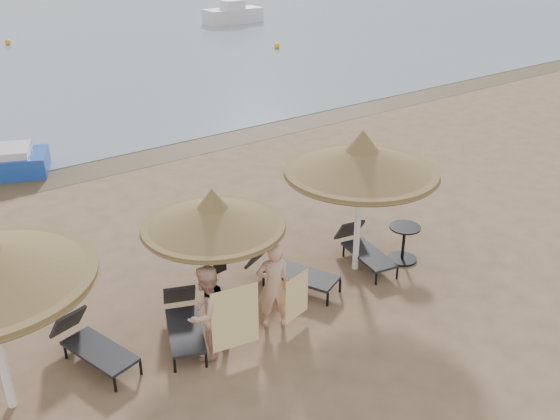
% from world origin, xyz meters
% --- Properties ---
extents(ground, '(160.00, 160.00, 0.00)m').
position_xyz_m(ground, '(0.00, 0.00, 0.00)').
color(ground, '#8B6C50').
rests_on(ground, ground).
extents(wet_sand_strip, '(200.00, 1.60, 0.01)m').
position_xyz_m(wet_sand_strip, '(0.00, 9.40, 0.00)').
color(wet_sand_strip, brown).
rests_on(wet_sand_strip, ground).
extents(palapa_center, '(2.64, 2.64, 2.62)m').
position_xyz_m(palapa_center, '(-0.43, 0.79, 2.08)').
color(palapa_center, white).
rests_on(palapa_center, ground).
extents(palapa_right, '(3.17, 3.17, 3.14)m').
position_xyz_m(palapa_right, '(2.84, 0.50, 2.50)').
color(palapa_right, white).
rests_on(palapa_right, ground).
extents(lounger_far_left, '(1.06, 1.87, 0.79)m').
position_xyz_m(lounger_far_left, '(-2.90, 0.85, 0.36)').
color(lounger_far_left, black).
rests_on(lounger_far_left, ground).
extents(lounger_near_left, '(1.18, 1.85, 0.79)m').
position_xyz_m(lounger_near_left, '(-1.30, 0.51, 0.36)').
color(lounger_near_left, black).
rests_on(lounger_near_left, ground).
extents(lounger_near_right, '(1.39, 2.03, 0.87)m').
position_xyz_m(lounger_near_right, '(1.26, 0.82, 0.39)').
color(lounger_near_right, black).
rests_on(lounger_near_right, ground).
extents(lounger_far_right, '(0.87, 1.82, 0.78)m').
position_xyz_m(lounger_far_right, '(3.17, 0.63, 0.35)').
color(lounger_far_right, black).
rests_on(lounger_far_right, ground).
extents(side_table, '(0.69, 0.69, 0.83)m').
position_xyz_m(side_table, '(3.93, 0.16, 0.39)').
color(side_table, black).
rests_on(side_table, ground).
extents(person_left, '(1.09, 0.90, 2.03)m').
position_xyz_m(person_left, '(-1.19, -0.20, 1.02)').
color(person_left, '#DEAB94').
rests_on(person_left, ground).
extents(person_right, '(1.09, 0.94, 2.01)m').
position_xyz_m(person_right, '(0.23, -0.15, 1.00)').
color(person_right, '#DEAB94').
rests_on(person_right, ground).
extents(towel_left, '(0.84, 0.16, 1.19)m').
position_xyz_m(towel_left, '(-0.84, -0.55, 0.82)').
color(towel_left, yellow).
rests_on(towel_left, ground).
extents(towel_right, '(0.63, 0.18, 0.91)m').
position_xyz_m(towel_right, '(0.58, -0.40, 0.63)').
color(towel_right, yellow).
rests_on(towel_right, ground).
extents(bag_patterned, '(0.30, 0.17, 0.36)m').
position_xyz_m(bag_patterned, '(-0.43, 0.97, 1.19)').
color(bag_patterned, silver).
rests_on(bag_patterned, ground).
extents(bag_dark, '(0.26, 0.12, 0.35)m').
position_xyz_m(bag_dark, '(-0.43, 0.63, 1.19)').
color(bag_dark, black).
rests_on(bag_dark, ground).
extents(pedal_boat, '(2.81, 2.26, 1.14)m').
position_xyz_m(pedal_boat, '(-1.97, 10.51, 0.42)').
color(pedal_boat, '#1C48B0').
rests_on(pedal_boat, ground).
extents(buoy_mid, '(0.33, 0.33, 0.33)m').
position_xyz_m(buoy_mid, '(3.29, 30.97, 0.17)').
color(buoy_mid, gold).
rests_on(buoy_mid, ground).
extents(buoy_right, '(0.34, 0.34, 0.34)m').
position_xyz_m(buoy_right, '(15.31, 20.99, 0.17)').
color(buoy_right, gold).
rests_on(buoy_right, ground).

